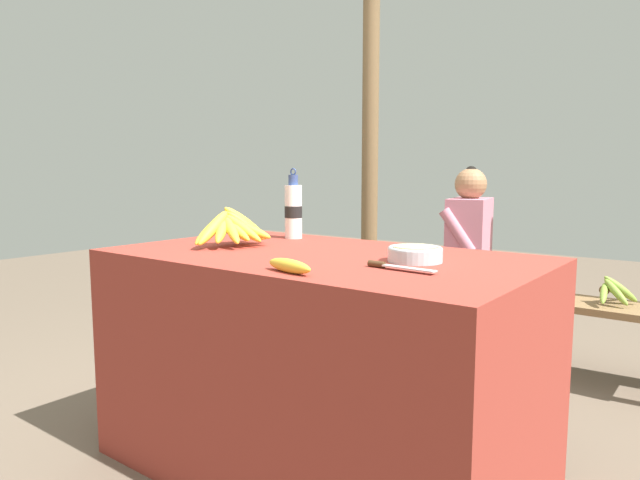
{
  "coord_description": "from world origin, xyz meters",
  "views": [
    {
      "loc": [
        1.19,
        -1.57,
        1.08
      ],
      "look_at": [
        -0.04,
        0.05,
        0.83
      ],
      "focal_mm": 32.0,
      "sensor_mm": 36.0,
      "label": 1
    }
  ],
  "objects": [
    {
      "name": "ground_plane",
      "position": [
        0.0,
        0.0,
        0.0
      ],
      "size": [
        12.0,
        12.0,
        0.0
      ],
      "primitive_type": "plane",
      "color": "brown"
    },
    {
      "name": "market_counter",
      "position": [
        0.0,
        0.0,
        0.39
      ],
      "size": [
        1.49,
        0.86,
        0.79
      ],
      "color": "maroon",
      "rests_on": "ground_plane"
    },
    {
      "name": "banana_bunch_ripe",
      "position": [
        -0.39,
        -0.05,
        0.86
      ],
      "size": [
        0.21,
        0.35,
        0.16
      ],
      "color": "#4C381E",
      "rests_on": "market_counter"
    },
    {
      "name": "serving_bowl",
      "position": [
        0.35,
        0.04,
        0.82
      ],
      "size": [
        0.17,
        0.17,
        0.05
      ],
      "color": "silver",
      "rests_on": "market_counter"
    },
    {
      "name": "water_bottle",
      "position": [
        -0.36,
        0.29,
        0.91
      ],
      "size": [
        0.07,
        0.07,
        0.3
      ],
      "color": "white",
      "rests_on": "market_counter"
    },
    {
      "name": "loose_banana_front",
      "position": [
        0.16,
        -0.35,
        0.81
      ],
      "size": [
        0.19,
        0.08,
        0.04
      ],
      "rotation": [
        0.0,
        0.0,
        -0.21
      ],
      "color": "gold",
      "rests_on": "market_counter"
    },
    {
      "name": "knife",
      "position": [
        0.36,
        -0.13,
        0.8
      ],
      "size": [
        0.23,
        0.04,
        0.02
      ],
      "rotation": [
        0.0,
        0.0,
        -0.06
      ],
      "color": "#BCBCC1",
      "rests_on": "market_counter"
    },
    {
      "name": "wooden_bench",
      "position": [
        0.18,
        1.47,
        0.36
      ],
      "size": [
        1.7,
        0.32,
        0.42
      ],
      "color": "brown",
      "rests_on": "ground_plane"
    },
    {
      "name": "seated_vendor",
      "position": [
        -0.09,
        1.43,
        0.63
      ],
      "size": [
        0.45,
        0.42,
        1.1
      ],
      "rotation": [
        0.0,
        0.0,
        3.34
      ],
      "color": "#232328",
      "rests_on": "ground_plane"
    },
    {
      "name": "banana_bunch_green",
      "position": [
        0.68,
        1.47,
        0.49
      ],
      "size": [
        0.18,
        0.28,
        0.15
      ],
      "color": "#4C381E",
      "rests_on": "wooden_bench"
    },
    {
      "name": "support_post_near",
      "position": [
        -0.86,
        1.68,
        1.14
      ],
      "size": [
        0.11,
        0.11,
        2.28
      ],
      "color": "brown",
      "rests_on": "ground_plane"
    }
  ]
}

